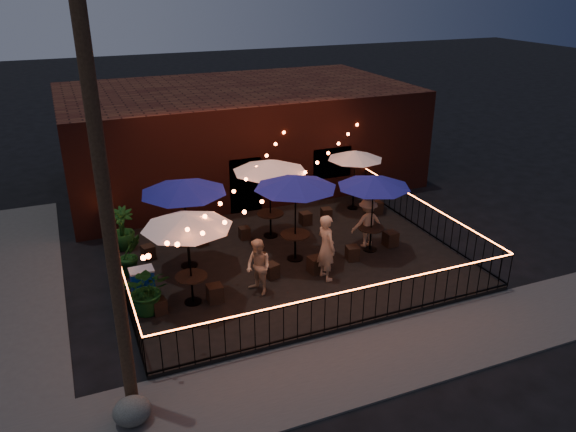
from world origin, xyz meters
name	(u,v)px	position (x,y,z in m)	size (l,w,h in m)	color
ground	(316,293)	(0.00, 0.00, 0.00)	(110.00, 110.00, 0.00)	black
patio	(288,260)	(0.00, 2.00, 0.07)	(10.00, 8.00, 0.15)	black
sidewalk	(376,359)	(0.00, -3.25, 0.03)	(18.00, 2.50, 0.05)	#464341
brick_building	(237,134)	(1.00, 9.99, 2.00)	(14.00, 8.00, 4.00)	#3B1610
utility_pole	(109,229)	(-5.40, -2.60, 4.00)	(0.26, 0.26, 8.00)	#312014
fence_front	(351,308)	(0.00, -2.00, 0.66)	(10.00, 0.04, 1.04)	black
fence_left	(120,273)	(-5.00, 2.00, 0.66)	(0.04, 8.00, 1.04)	black
fence_right	(425,218)	(5.00, 2.00, 0.66)	(0.04, 8.00, 1.04)	black
festoon_lights	(259,194)	(-1.01, 1.70, 2.52)	(10.02, 8.72, 1.32)	#F25626
cafe_table_0	(187,222)	(-3.34, 0.60, 2.50)	(2.51, 2.51, 2.57)	black
cafe_table_1	(183,187)	(-2.95, 2.65, 2.67)	(2.98, 2.98, 2.76)	black
cafe_table_2	(296,183)	(0.17, 1.84, 2.64)	(2.85, 2.85, 2.72)	black
cafe_table_3	(270,167)	(0.07, 3.69, 2.59)	(2.89, 2.89, 2.67)	black
cafe_table_4	(374,182)	(2.61, 1.51, 2.43)	(2.28, 2.28, 2.50)	black
cafe_table_5	(355,156)	(3.80, 4.80, 2.20)	(2.40, 2.40, 2.24)	black
bistro_chair_0	(159,306)	(-4.26, 0.42, 0.35)	(0.35, 0.35, 0.41)	black
bistro_chair_1	(215,293)	(-2.77, 0.43, 0.39)	(0.40, 0.40, 0.47)	black
bistro_chair_2	(148,252)	(-3.99, 3.61, 0.36)	(0.36, 0.36, 0.43)	black
bistro_chair_3	(200,237)	(-2.28, 3.97, 0.40)	(0.42, 0.42, 0.50)	black
bistro_chair_4	(271,271)	(-0.92, 1.05, 0.37)	(0.37, 0.37, 0.43)	black
bistro_chair_5	(316,265)	(0.39, 0.84, 0.39)	(0.41, 0.41, 0.48)	black
bistro_chair_6	(244,233)	(-0.80, 3.83, 0.35)	(0.34, 0.34, 0.40)	black
bistro_chair_7	(305,218)	(1.54, 4.13, 0.37)	(0.37, 0.37, 0.44)	black
bistro_chair_8	(352,253)	(1.77, 1.13, 0.37)	(0.37, 0.37, 0.44)	black
bistro_chair_9	(390,239)	(3.38, 1.53, 0.39)	(0.40, 0.40, 0.47)	black
bistro_chair_10	(326,214)	(2.41, 4.23, 0.36)	(0.35, 0.35, 0.41)	black
bistro_chair_11	(376,207)	(4.33, 4.02, 0.39)	(0.40, 0.40, 0.48)	black
patron_a	(326,247)	(0.50, 0.42, 1.13)	(0.72, 0.47, 1.96)	#E2B78E
patron_b	(258,267)	(-1.54, 0.39, 0.94)	(0.77, 0.60, 1.58)	tan
patron_c	(367,223)	(2.64, 1.79, 0.97)	(1.06, 0.61, 1.64)	tan
potted_shrub_a	(148,289)	(-4.49, 0.57, 0.82)	(1.20, 1.04, 1.33)	#0C410D
potted_shrub_b	(130,255)	(-4.60, 2.79, 0.78)	(0.69, 0.56, 1.26)	#0E3A11
potted_shrub_c	(122,229)	(-4.59, 4.64, 0.83)	(0.76, 0.76, 1.36)	#1D410E
cooler	(143,283)	(-4.50, 1.40, 0.58)	(0.65, 0.47, 0.84)	#09349F
boulder	(132,411)	(-5.47, -3.15, 0.32)	(0.82, 0.70, 0.64)	#494A44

